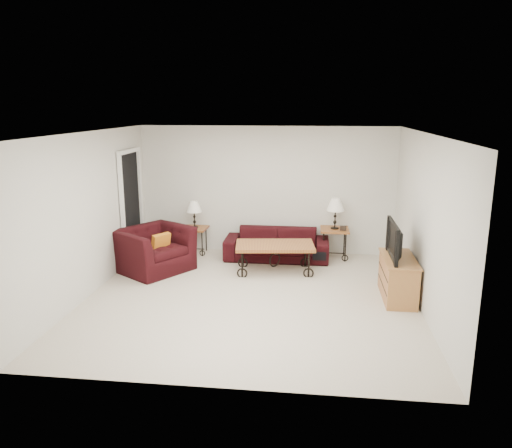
{
  "coord_description": "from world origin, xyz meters",
  "views": [
    {
      "loc": [
        0.91,
        -7.02,
        2.88
      ],
      "look_at": [
        0.0,
        0.7,
        1.0
      ],
      "focal_mm": 34.47,
      "sensor_mm": 36.0,
      "label": 1
    }
  ],
  "objects_px": {
    "television": "(399,240)",
    "backpack": "(319,251)",
    "coffee_table": "(275,258)",
    "sofa": "(277,244)",
    "armchair": "(154,250)",
    "tv_stand": "(398,278)",
    "side_table_right": "(334,243)",
    "lamp_left": "(194,214)",
    "side_table_left": "(195,240)",
    "lamp_right": "(335,214)"
  },
  "relations": [
    {
      "from": "television",
      "to": "backpack",
      "type": "height_order",
      "value": "television"
    },
    {
      "from": "coffee_table",
      "to": "sofa",
      "type": "bearing_deg",
      "value": 91.93
    },
    {
      "from": "armchair",
      "to": "tv_stand",
      "type": "height_order",
      "value": "armchair"
    },
    {
      "from": "side_table_right",
      "to": "lamp_left",
      "type": "bearing_deg",
      "value": 180.0
    },
    {
      "from": "coffee_table",
      "to": "armchair",
      "type": "bearing_deg",
      "value": -175.31
    },
    {
      "from": "tv_stand",
      "to": "lamp_left",
      "type": "bearing_deg",
      "value": 151.91
    },
    {
      "from": "television",
      "to": "backpack",
      "type": "xyz_separation_m",
      "value": [
        -1.15,
        1.52,
        -0.67
      ]
    },
    {
      "from": "sofa",
      "to": "television",
      "type": "relative_size",
      "value": 2.06
    },
    {
      "from": "side_table_left",
      "to": "backpack",
      "type": "bearing_deg",
      "value": -9.62
    },
    {
      "from": "tv_stand",
      "to": "armchair",
      "type": "bearing_deg",
      "value": 168.7
    },
    {
      "from": "tv_stand",
      "to": "backpack",
      "type": "bearing_deg",
      "value": 127.64
    },
    {
      "from": "lamp_right",
      "to": "television",
      "type": "distance_m",
      "value": 2.13
    },
    {
      "from": "backpack",
      "to": "television",
      "type": "bearing_deg",
      "value": -43.72
    },
    {
      "from": "side_table_left",
      "to": "tv_stand",
      "type": "height_order",
      "value": "tv_stand"
    },
    {
      "from": "lamp_right",
      "to": "side_table_right",
      "type": "bearing_deg",
      "value": 0.0
    },
    {
      "from": "side_table_left",
      "to": "tv_stand",
      "type": "xyz_separation_m",
      "value": [
        3.63,
        -1.94,
        0.06
      ]
    },
    {
      "from": "side_table_left",
      "to": "backpack",
      "type": "height_order",
      "value": "side_table_left"
    },
    {
      "from": "coffee_table",
      "to": "tv_stand",
      "type": "distance_m",
      "value": 2.2
    },
    {
      "from": "sofa",
      "to": "armchair",
      "type": "relative_size",
      "value": 1.66
    },
    {
      "from": "side_table_right",
      "to": "coffee_table",
      "type": "relative_size",
      "value": 0.43
    },
    {
      "from": "armchair",
      "to": "television",
      "type": "bearing_deg",
      "value": -66.94
    },
    {
      "from": "tv_stand",
      "to": "backpack",
      "type": "xyz_separation_m",
      "value": [
        -1.17,
        1.52,
        -0.08
      ]
    },
    {
      "from": "tv_stand",
      "to": "backpack",
      "type": "height_order",
      "value": "tv_stand"
    },
    {
      "from": "side_table_left",
      "to": "armchair",
      "type": "height_order",
      "value": "armchair"
    },
    {
      "from": "side_table_right",
      "to": "armchair",
      "type": "xyz_separation_m",
      "value": [
        -3.21,
        -1.12,
        0.09
      ]
    },
    {
      "from": "lamp_right",
      "to": "backpack",
      "type": "bearing_deg",
      "value": -124.12
    },
    {
      "from": "lamp_left",
      "to": "television",
      "type": "relative_size",
      "value": 0.55
    },
    {
      "from": "lamp_left",
      "to": "backpack",
      "type": "xyz_separation_m",
      "value": [
        2.46,
        -0.42,
        -0.55
      ]
    },
    {
      "from": "television",
      "to": "backpack",
      "type": "relative_size",
      "value": 1.95
    },
    {
      "from": "side_table_left",
      "to": "sofa",
      "type": "bearing_deg",
      "value": -6.25
    },
    {
      "from": "side_table_right",
      "to": "backpack",
      "type": "bearing_deg",
      "value": -124.12
    },
    {
      "from": "coffee_table",
      "to": "tv_stand",
      "type": "xyz_separation_m",
      "value": [
        1.96,
        -1.0,
        0.06
      ]
    },
    {
      "from": "side_table_left",
      "to": "lamp_left",
      "type": "distance_m",
      "value": 0.53
    },
    {
      "from": "lamp_right",
      "to": "backpack",
      "type": "relative_size",
      "value": 1.2
    },
    {
      "from": "side_table_right",
      "to": "lamp_right",
      "type": "distance_m",
      "value": 0.59
    },
    {
      "from": "sofa",
      "to": "side_table_left",
      "type": "distance_m",
      "value": 1.65
    },
    {
      "from": "side_table_right",
      "to": "lamp_right",
      "type": "bearing_deg",
      "value": 0.0
    },
    {
      "from": "coffee_table",
      "to": "television",
      "type": "xyz_separation_m",
      "value": [
        1.94,
        -1.0,
        0.66
      ]
    },
    {
      "from": "side_table_left",
      "to": "lamp_left",
      "type": "height_order",
      "value": "lamp_left"
    },
    {
      "from": "lamp_left",
      "to": "coffee_table",
      "type": "bearing_deg",
      "value": -29.44
    },
    {
      "from": "lamp_left",
      "to": "side_table_right",
      "type": "bearing_deg",
      "value": 0.0
    },
    {
      "from": "side_table_left",
      "to": "lamp_left",
      "type": "bearing_deg",
      "value": 0.0
    },
    {
      "from": "lamp_left",
      "to": "coffee_table",
      "type": "height_order",
      "value": "lamp_left"
    },
    {
      "from": "backpack",
      "to": "side_table_right",
      "type": "bearing_deg",
      "value": 64.99
    },
    {
      "from": "lamp_left",
      "to": "armchair",
      "type": "height_order",
      "value": "lamp_left"
    },
    {
      "from": "sofa",
      "to": "television",
      "type": "xyz_separation_m",
      "value": [
        1.97,
        -1.76,
        0.63
      ]
    },
    {
      "from": "side_table_left",
      "to": "lamp_right",
      "type": "height_order",
      "value": "lamp_right"
    },
    {
      "from": "lamp_left",
      "to": "backpack",
      "type": "height_order",
      "value": "lamp_left"
    },
    {
      "from": "sofa",
      "to": "coffee_table",
      "type": "bearing_deg",
      "value": -88.07
    },
    {
      "from": "sofa",
      "to": "tv_stand",
      "type": "bearing_deg",
      "value": -41.5
    }
  ]
}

